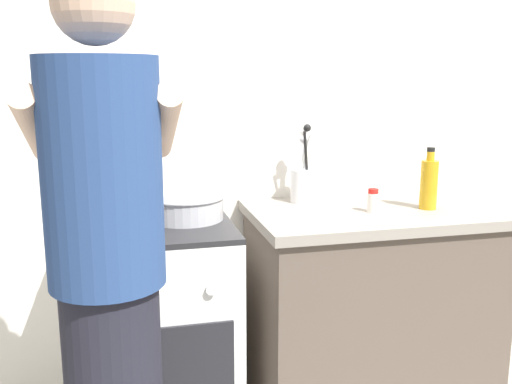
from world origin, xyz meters
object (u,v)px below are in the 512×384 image
(spice_bottle, at_px, (373,201))
(oil_bottle, at_px, (429,183))
(utensil_crock, at_px, (303,180))
(stove_range, at_px, (153,336))
(person, at_px, (109,297))
(mixing_bowl, at_px, (186,206))
(pot, at_px, (108,212))

(spice_bottle, bearing_deg, oil_bottle, 0.13)
(utensil_crock, bearing_deg, oil_bottle, -27.31)
(stove_range, bearing_deg, oil_bottle, -2.36)
(oil_bottle, bearing_deg, person, -156.16)
(mixing_bowl, xyz_separation_m, utensil_crock, (0.52, 0.17, 0.04))
(mixing_bowl, height_order, utensil_crock, utensil_crock)
(stove_range, xyz_separation_m, mixing_bowl, (0.14, 0.02, 0.50))
(mixing_bowl, bearing_deg, spice_bottle, -5.08)
(pot, relative_size, mixing_bowl, 0.81)
(mixing_bowl, distance_m, person, 0.68)
(oil_bottle, bearing_deg, mixing_bowl, 176.21)
(pot, height_order, spice_bottle, pot)
(mixing_bowl, bearing_deg, utensil_crock, 18.29)
(pot, xyz_separation_m, spice_bottle, (1.01, -0.03, -0.01))
(person, bearing_deg, pot, 90.28)
(oil_bottle, bearing_deg, pot, 178.46)
(utensil_crock, xyz_separation_m, person, (-0.79, -0.79, -0.13))
(stove_range, xyz_separation_m, spice_bottle, (0.87, -0.05, 0.50))
(stove_range, height_order, oil_bottle, oil_bottle)
(mixing_bowl, relative_size, utensil_crock, 0.89)
(oil_bottle, xyz_separation_m, person, (-1.25, -0.55, -0.14))
(pot, xyz_separation_m, person, (0.00, -0.58, -0.09))
(utensil_crock, bearing_deg, stove_range, -163.93)
(stove_range, bearing_deg, mixing_bowl, 7.51)
(mixing_bowl, distance_m, oil_bottle, 0.97)
(utensil_crock, distance_m, person, 1.12)
(mixing_bowl, bearing_deg, person, -114.25)
(pot, distance_m, person, 0.59)
(mixing_bowl, bearing_deg, pot, -173.76)
(pot, height_order, utensil_crock, utensil_crock)
(pot, relative_size, utensil_crock, 0.73)
(spice_bottle, xyz_separation_m, person, (-1.01, -0.55, -0.09))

